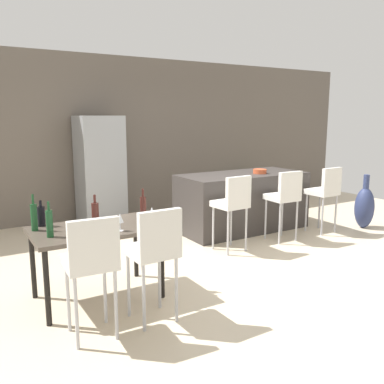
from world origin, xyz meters
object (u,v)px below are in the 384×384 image
(wine_glass_near, at_px, (96,223))
(potted_plant, at_px, (249,185))
(bar_chair_middle, at_px, (285,195))
(wine_bottle_middle, at_px, (41,216))
(dining_chair_near, at_px, (91,258))
(fruit_bowl, at_px, (260,171))
(bar_chair_right, at_px, (325,190))
(bar_chair_left, at_px, (233,201))
(wine_bottle_far, at_px, (95,215))
(dining_chair_far, at_px, (155,247))
(wine_bottle_right, at_px, (50,223))
(wine_glass_left, at_px, (152,212))
(wine_bottle_end, at_px, (143,208))
(refrigerator, at_px, (100,170))
(kitchen_island, at_px, (242,202))
(dining_table, at_px, (96,235))
(wine_glass_inner, at_px, (120,218))
(wine_bottle_corner, at_px, (34,217))
(floor_vase, at_px, (364,207))

(wine_glass_near, distance_m, potted_plant, 5.49)
(bar_chair_middle, distance_m, wine_bottle_middle, 3.44)
(bar_chair_middle, height_order, dining_chair_near, same)
(dining_chair_near, xyz_separation_m, fruit_bowl, (3.39, 1.95, 0.26))
(bar_chair_right, distance_m, potted_plant, 2.53)
(bar_chair_left, distance_m, wine_bottle_far, 2.11)
(dining_chair_far, height_order, wine_bottle_right, wine_bottle_right)
(dining_chair_far, height_order, wine_bottle_far, wine_bottle_far)
(wine_glass_left, bearing_deg, wine_bottle_end, 103.44)
(bar_chair_right, xyz_separation_m, refrigerator, (-2.81, 2.47, 0.22))
(kitchen_island, relative_size, dining_table, 1.68)
(bar_chair_left, distance_m, bar_chair_right, 1.80)
(kitchen_island, height_order, potted_plant, kitchen_island)
(wine_glass_left, bearing_deg, wine_glass_inner, -165.98)
(wine_glass_left, bearing_deg, bar_chair_left, 22.89)
(dining_chair_near, distance_m, wine_bottle_end, 1.10)
(dining_chair_near, xyz_separation_m, wine_bottle_corner, (-0.26, 0.94, 0.18))
(wine_bottle_far, bearing_deg, wine_bottle_right, -166.56)
(dining_chair_far, xyz_separation_m, wine_bottle_end, (0.23, 0.75, 0.18))
(wine_bottle_end, bearing_deg, wine_glass_near, -154.09)
(refrigerator, bearing_deg, bar_chair_left, -67.79)
(wine_bottle_end, bearing_deg, kitchen_island, 29.63)
(bar_chair_right, height_order, wine_bottle_middle, bar_chair_right)
(kitchen_island, bearing_deg, bar_chair_right, -40.85)
(dining_table, bearing_deg, bar_chair_left, 13.31)
(wine_bottle_right, xyz_separation_m, wine_glass_left, (1.01, -0.04, -0.01))
(wine_bottle_right, relative_size, wine_glass_left, 1.91)
(floor_vase, bearing_deg, wine_bottle_right, -174.87)
(kitchen_island, bearing_deg, wine_bottle_corner, -161.48)
(wine_bottle_end, height_order, wine_bottle_middle, wine_bottle_end)
(wine_bottle_middle, xyz_separation_m, refrigerator, (1.49, 2.63, 0.08))
(kitchen_island, bearing_deg, dining_chair_near, -146.50)
(wine_bottle_far, relative_size, refrigerator, 0.18)
(kitchen_island, distance_m, wine_glass_near, 3.40)
(dining_table, height_order, wine_glass_inner, wine_glass_inner)
(dining_chair_far, distance_m, wine_bottle_end, 0.80)
(dining_chair_near, xyz_separation_m, wine_bottle_middle, (-0.17, 1.08, 0.15))
(dining_table, bearing_deg, potted_plant, 34.34)
(bar_chair_left, relative_size, wine_glass_left, 6.03)
(dining_table, xyz_separation_m, wine_bottle_far, (0.00, 0.00, 0.21))
(bar_chair_right, xyz_separation_m, wine_glass_inner, (-3.68, -0.73, 0.17))
(dining_chair_far, distance_m, refrigerator, 3.79)
(kitchen_island, height_order, wine_bottle_right, wine_bottle_right)
(wine_bottle_end, relative_size, potted_plant, 0.55)
(wine_bottle_end, xyz_separation_m, fruit_bowl, (2.60, 1.21, 0.08))
(dining_chair_far, relative_size, wine_bottle_right, 3.16)
(wine_bottle_end, relative_size, wine_glass_near, 2.00)
(dining_table, distance_m, fruit_bowl, 3.34)
(dining_chair_far, distance_m, wine_bottle_right, 1.00)
(bar_chair_left, distance_m, bar_chair_middle, 0.94)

